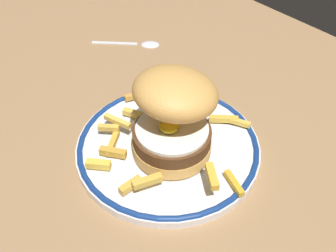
% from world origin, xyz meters
% --- Properties ---
extents(ground_plane, '(1.42, 0.86, 0.04)m').
position_xyz_m(ground_plane, '(0.00, 0.00, -0.02)').
color(ground_plane, '#96704A').
extents(dinner_plate, '(0.25, 0.25, 0.02)m').
position_xyz_m(dinner_plate, '(0.02, -0.03, 0.01)').
color(dinner_plate, silver).
rests_on(dinner_plate, ground_plane).
extents(burger, '(0.12, 0.12, 0.12)m').
position_xyz_m(burger, '(0.03, -0.03, 0.07)').
color(burger, gold).
rests_on(burger, dinner_plate).
extents(fries_pile, '(0.24, 0.23, 0.03)m').
position_xyz_m(fries_pile, '(0.01, -0.03, 0.02)').
color(fries_pile, gold).
rests_on(fries_pile, dinner_plate).
extents(spoon, '(0.10, 0.11, 0.01)m').
position_xyz_m(spoon, '(-0.23, 0.11, 0.00)').
color(spoon, silver).
rests_on(spoon, ground_plane).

